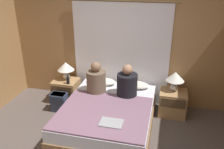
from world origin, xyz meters
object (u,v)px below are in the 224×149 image
bed (108,116)px  lamp_right (175,78)px  pillow_right (134,85)px  lamp_left (66,67)px  person_left_in_bed (96,80)px  beer_bottle_on_left_stand (68,80)px  nightstand_right (172,103)px  laptop_on_bed (111,123)px  nightstand_left (66,91)px  person_right_in_bed (127,84)px  backpack_on_floor (59,101)px  pillow_left (101,81)px

bed → lamp_right: (1.11, 0.77, 0.52)m
pillow_right → lamp_left: bearing=-179.8°
person_left_in_bed → beer_bottle_on_left_stand: size_ratio=3.01×
lamp_left → beer_bottle_on_left_stand: lamp_left is taller
nightstand_right → laptop_on_bed: bearing=-125.8°
laptop_on_bed → lamp_right: bearing=55.8°
beer_bottle_on_left_stand → laptop_on_bed: size_ratio=0.59×
lamp_left → beer_bottle_on_left_stand: size_ratio=1.85×
nightstand_left → nightstand_right: (2.21, 0.00, 0.00)m
nightstand_right → person_right_in_bed: 1.00m
lamp_right → laptop_on_bed: 1.63m
bed → backpack_on_floor: size_ratio=5.12×
nightstand_left → lamp_right: 2.27m
pillow_right → backpack_on_floor: pillow_right is taller
person_left_in_bed → person_right_in_bed: (0.59, 0.00, -0.00)m
lamp_right → pillow_left: 1.46m
nightstand_right → backpack_on_floor: 2.23m
backpack_on_floor → pillow_right: bearing=18.6°
nightstand_left → nightstand_right: bearing=0.0°
laptop_on_bed → person_right_in_bed: bearing=86.6°
person_left_in_bed → person_right_in_bed: same height
beer_bottle_on_left_stand → lamp_left: bearing=120.6°
lamp_right → person_left_in_bed: (-1.44, -0.36, -0.05)m
nightstand_left → pillow_right: 1.47m
backpack_on_floor → laptop_on_bed: bearing=-33.8°
beer_bottle_on_left_stand → laptop_on_bed: (1.18, -1.12, -0.07)m
laptop_on_bed → backpack_on_floor: bearing=146.2°
bed → lamp_right: size_ratio=5.15×
person_left_in_bed → beer_bottle_on_left_stand: person_left_in_bed is taller
person_right_in_bed → lamp_left: bearing=165.1°
bed → nightstand_right: 1.31m
bed → lamp_left: 1.45m
person_right_in_bed → beer_bottle_on_left_stand: size_ratio=3.00×
nightstand_left → backpack_on_floor: nightstand_left is taller
nightstand_right → lamp_right: lamp_right is taller
bed → person_left_in_bed: person_left_in_bed is taller
lamp_left → pillow_right: bearing=0.2°
person_right_in_bed → nightstand_left: bearing=168.0°
beer_bottle_on_left_stand → pillow_left: bearing=18.7°
nightstand_left → laptop_on_bed: 1.83m
lamp_right → laptop_on_bed: size_ratio=1.08×
person_right_in_bed → beer_bottle_on_left_stand: person_right_in_bed is taller
person_right_in_bed → beer_bottle_on_left_stand: (-1.24, 0.15, -0.13)m
person_right_in_bed → pillow_left: bearing=148.3°
person_right_in_bed → person_left_in_bed: bearing=180.0°
person_right_in_bed → laptop_on_bed: size_ratio=1.77×
pillow_right → backpack_on_floor: 1.53m
nightstand_left → beer_bottle_on_left_stand: beer_bottle_on_left_stand is taller
nightstand_right → beer_bottle_on_left_stand: 2.11m
backpack_on_floor → pillow_left: bearing=32.8°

